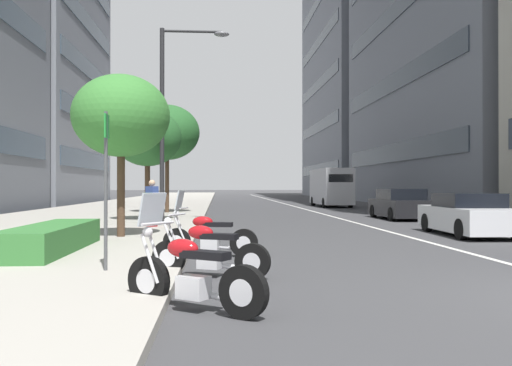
# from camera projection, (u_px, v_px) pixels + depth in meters

# --- Properties ---
(sidewalk_right_plaza) EXTENTS (160.00, 10.21, 0.15)m
(sidewalk_right_plaza) POSITION_uv_depth(u_px,v_px,m) (132.00, 208.00, 36.32)
(sidewalk_right_plaza) COLOR #A39E93
(sidewalk_right_plaza) RESTS_ON ground
(lane_centre_stripe) EXTENTS (110.00, 0.16, 0.01)m
(lane_centre_stripe) POSITION_uv_depth(u_px,v_px,m) (293.00, 206.00, 42.12)
(lane_centre_stripe) COLOR silver
(lane_centre_stripe) RESTS_ON ground
(motorcycle_nearest_camera) EXTENTS (1.32, 1.80, 1.48)m
(motorcycle_nearest_camera) POSITION_uv_depth(u_px,v_px,m) (191.00, 276.00, 6.75)
(motorcycle_nearest_camera) COLOR black
(motorcycle_nearest_camera) RESTS_ON ground
(motorcycle_under_tarp) EXTENTS (1.00, 2.05, 1.08)m
(motorcycle_under_tarp) POSITION_uv_depth(u_px,v_px,m) (208.00, 253.00, 9.27)
(motorcycle_under_tarp) COLOR black
(motorcycle_under_tarp) RESTS_ON ground
(motorcycle_second_in_row) EXTENTS (0.71, 2.12, 1.47)m
(motorcycle_second_in_row) POSITION_uv_depth(u_px,v_px,m) (208.00, 237.00, 12.00)
(motorcycle_second_in_row) COLOR black
(motorcycle_second_in_row) RESTS_ON ground
(car_lead_in_lane) EXTENTS (4.45, 1.99, 1.34)m
(car_lead_in_lane) POSITION_uv_depth(u_px,v_px,m) (468.00, 216.00, 17.11)
(car_lead_in_lane) COLOR silver
(car_lead_in_lane) RESTS_ON ground
(car_mid_block_traffic) EXTENTS (4.52, 1.93, 1.43)m
(car_mid_block_traffic) POSITION_uv_depth(u_px,v_px,m) (400.00, 205.00, 25.43)
(car_mid_block_traffic) COLOR black
(car_mid_block_traffic) RESTS_ON ground
(delivery_van_ahead) EXTENTS (6.22, 2.22, 2.84)m
(delivery_van_ahead) POSITION_uv_depth(u_px,v_px,m) (331.00, 187.00, 40.69)
(delivery_van_ahead) COLOR #B7B7BC
(delivery_van_ahead) RESTS_ON ground
(parking_sign_by_curb) EXTENTS (0.32, 0.06, 2.67)m
(parking_sign_by_curb) POSITION_uv_depth(u_px,v_px,m) (106.00, 175.00, 9.07)
(parking_sign_by_curb) COLOR #47494C
(parking_sign_by_curb) RESTS_ON sidewalk_right_plaza
(street_lamp_with_banners) EXTENTS (1.26, 2.72, 7.60)m
(street_lamp_with_banners) POSITION_uv_depth(u_px,v_px,m) (173.00, 105.00, 21.18)
(street_lamp_with_banners) COLOR #232326
(street_lamp_with_banners) RESTS_ON sidewalk_right_plaza
(clipped_hedge_bed) EXTENTS (4.51, 1.10, 0.57)m
(clipped_hedge_bed) POSITION_uv_depth(u_px,v_px,m) (52.00, 238.00, 11.75)
(clipped_hedge_bed) COLOR #337033
(clipped_hedge_bed) RESTS_ON sidewalk_right_plaza
(street_tree_by_lamp_post) EXTENTS (2.71, 2.71, 4.54)m
(street_tree_by_lamp_post) POSITION_uv_depth(u_px,v_px,m) (121.00, 116.00, 15.14)
(street_tree_by_lamp_post) COLOR #473323
(street_tree_by_lamp_post) RESTS_ON sidewalk_right_plaza
(street_tree_mid_sidewalk) EXTENTS (2.82, 2.82, 4.63)m
(street_tree_mid_sidewalk) POSITION_uv_depth(u_px,v_px,m) (147.00, 138.00, 22.48)
(street_tree_mid_sidewalk) COLOR #473323
(street_tree_mid_sidewalk) RESTS_ON sidewalk_right_plaza
(street_tree_far_plaza) EXTENTS (3.48, 3.48, 5.77)m
(street_tree_far_plaza) POSITION_uv_depth(u_px,v_px,m) (167.00, 133.00, 28.98)
(street_tree_far_plaza) COLOR #473323
(street_tree_far_plaza) RESTS_ON sidewalk_right_plaza
(pedestrian_on_plaza) EXTENTS (0.46, 0.47, 1.63)m
(pedestrian_on_plaza) POSITION_uv_depth(u_px,v_px,m) (152.00, 203.00, 18.85)
(pedestrian_on_plaza) COLOR maroon
(pedestrian_on_plaza) RESTS_ON sidewalk_right_plaza
(office_tower_far_left_down_avenue) EXTENTS (29.25, 14.54, 49.12)m
(office_tower_far_left_down_avenue) POSITION_uv_depth(u_px,v_px,m) (368.00, 26.00, 77.83)
(office_tower_far_left_down_avenue) COLOR slate
(office_tower_far_left_down_avenue) RESTS_ON ground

